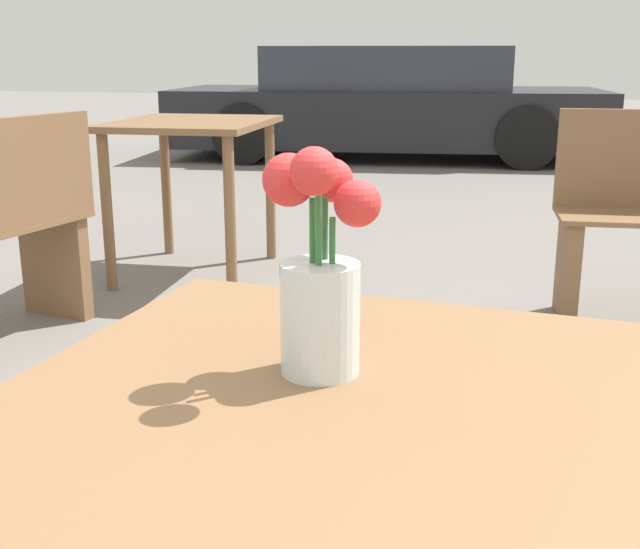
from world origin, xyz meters
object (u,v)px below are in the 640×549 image
object	(u,v)px
table_front	(399,491)
parked_car	(387,104)
flower_vase	(320,285)
table_back	(193,146)

from	to	relation	value
table_front	parked_car	world-z (taller)	parked_car
table_front	flower_vase	distance (m)	0.25
flower_vase	parked_car	bearing A→B (deg)	100.23
flower_vase	table_back	bearing A→B (deg)	117.02
table_front	parked_car	distance (m)	7.85
flower_vase	table_back	xyz separation A→B (m)	(-1.40, 2.74, -0.18)
table_front	flower_vase	xyz separation A→B (m)	(-0.11, 0.07, 0.21)
table_front	parked_car	bearing A→B (deg)	100.92
table_back	table_front	bearing A→B (deg)	-61.79
table_front	table_back	world-z (taller)	table_back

